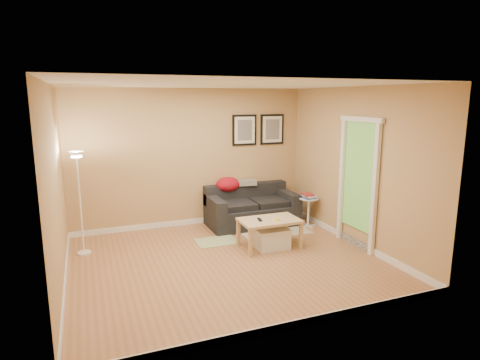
{
  "coord_description": "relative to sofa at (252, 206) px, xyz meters",
  "views": [
    {
      "loc": [
        -1.89,
        -5.44,
        2.41
      ],
      "look_at": [
        0.55,
        0.85,
        1.05
      ],
      "focal_mm": 30.38,
      "sensor_mm": 36.0,
      "label": 1
    }
  ],
  "objects": [
    {
      "name": "floor",
      "position": [
        -1.06,
        -1.53,
        -0.38
      ],
      "size": [
        4.5,
        4.5,
        0.0
      ],
      "primitive_type": "plane",
      "color": "#AE6C4A",
      "rests_on": "ground"
    },
    {
      "name": "ceiling",
      "position": [
        -1.06,
        -1.53,
        2.23
      ],
      "size": [
        4.5,
        4.5,
        0.0
      ],
      "primitive_type": "plane",
      "rotation": [
        3.14,
        0.0,
        0.0
      ],
      "color": "white",
      "rests_on": "wall_back"
    },
    {
      "name": "wall_back",
      "position": [
        -1.06,
        0.47,
        0.92
      ],
      "size": [
        4.5,
        0.0,
        4.5
      ],
      "primitive_type": "plane",
      "rotation": [
        1.57,
        0.0,
        0.0
      ],
      "color": "tan",
      "rests_on": "ground"
    },
    {
      "name": "wall_front",
      "position": [
        -1.06,
        -3.53,
        0.92
      ],
      "size": [
        4.5,
        0.0,
        4.5
      ],
      "primitive_type": "plane",
      "rotation": [
        -1.57,
        0.0,
        0.0
      ],
      "color": "tan",
      "rests_on": "ground"
    },
    {
      "name": "wall_left",
      "position": [
        -3.31,
        -1.53,
        0.92
      ],
      "size": [
        0.0,
        4.0,
        4.0
      ],
      "primitive_type": "plane",
      "rotation": [
        1.57,
        0.0,
        1.57
      ],
      "color": "tan",
      "rests_on": "ground"
    },
    {
      "name": "wall_right",
      "position": [
        1.19,
        -1.53,
        0.92
      ],
      "size": [
        0.0,
        4.0,
        4.0
      ],
      "primitive_type": "plane",
      "rotation": [
        1.57,
        0.0,
        -1.57
      ],
      "color": "tan",
      "rests_on": "ground"
    },
    {
      "name": "baseboard_back",
      "position": [
        -1.06,
        0.46,
        -0.33
      ],
      "size": [
        4.5,
        0.02,
        0.1
      ],
      "primitive_type": "cube",
      "color": "white",
      "rests_on": "ground"
    },
    {
      "name": "baseboard_front",
      "position": [
        -1.06,
        -3.52,
        -0.33
      ],
      "size": [
        4.5,
        0.02,
        0.1
      ],
      "primitive_type": "cube",
      "color": "white",
      "rests_on": "ground"
    },
    {
      "name": "baseboard_left",
      "position": [
        -3.3,
        -1.53,
        -0.33
      ],
      "size": [
        0.02,
        4.0,
        0.1
      ],
      "primitive_type": "cube",
      "color": "white",
      "rests_on": "ground"
    },
    {
      "name": "baseboard_right",
      "position": [
        1.18,
        -1.53,
        -0.33
      ],
      "size": [
        0.02,
        4.0,
        0.1
      ],
      "primitive_type": "cube",
      "color": "white",
      "rests_on": "ground"
    },
    {
      "name": "sofa",
      "position": [
        0.0,
        0.0,
        0.0
      ],
      "size": [
        1.7,
        0.9,
        0.75
      ],
      "primitive_type": null,
      "color": "black",
      "rests_on": "ground"
    },
    {
      "name": "red_throw",
      "position": [
        -0.39,
        0.3,
        0.4
      ],
      "size": [
        0.48,
        0.36,
        0.28
      ],
      "primitive_type": null,
      "color": "#AE1029",
      "rests_on": "sofa"
    },
    {
      "name": "plaid_throw",
      "position": [
        -0.02,
        0.32,
        0.41
      ],
      "size": [
        0.45,
        0.32,
        0.1
      ],
      "primitive_type": null,
      "rotation": [
        0.0,
        0.0,
        -0.14
      ],
      "color": "tan",
      "rests_on": "sofa"
    },
    {
      "name": "framed_print_left",
      "position": [
        0.02,
        0.45,
        1.43
      ],
      "size": [
        0.5,
        0.04,
        0.6
      ],
      "primitive_type": null,
      "color": "black",
      "rests_on": "wall_back"
    },
    {
      "name": "framed_print_right",
      "position": [
        0.62,
        0.45,
        1.43
      ],
      "size": [
        0.5,
        0.04,
        0.6
      ],
      "primitive_type": null,
      "color": "black",
      "rests_on": "wall_back"
    },
    {
      "name": "area_rug",
      "position": [
        0.22,
        -0.47,
        -0.37
      ],
      "size": [
        1.25,
        0.85,
        0.01
      ],
      "primitive_type": "cube",
      "color": "#C1BA99",
      "rests_on": "ground"
    },
    {
      "name": "green_runner",
      "position": [
        -0.94,
        -0.67,
        -0.37
      ],
      "size": [
        0.7,
        0.5,
        0.01
      ],
      "primitive_type": "cube",
      "color": "#668C4C",
      "rests_on": "ground"
    },
    {
      "name": "coffee_table",
      "position": [
        -0.22,
        -1.24,
        -0.13
      ],
      "size": [
        1.03,
        0.7,
        0.48
      ],
      "primitive_type": null,
      "rotation": [
        0.0,
        0.0,
        -0.12
      ],
      "color": "tan",
      "rests_on": "ground"
    },
    {
      "name": "remote_control",
      "position": [
        -0.39,
        -1.23,
        0.12
      ],
      "size": [
        0.08,
        0.17,
        0.02
      ],
      "primitive_type": "cube",
      "rotation": [
        0.0,
        0.0,
        -0.2
      ],
      "color": "black",
      "rests_on": "coffee_table"
    },
    {
      "name": "tape_roll",
      "position": [
        -0.12,
        -1.33,
        0.12
      ],
      "size": [
        0.07,
        0.07,
        0.03
      ],
      "primitive_type": "cylinder",
      "color": "yellow",
      "rests_on": "coffee_table"
    },
    {
      "name": "storage_bin",
      "position": [
        -0.19,
        -1.28,
        -0.21
      ],
      "size": [
        0.54,
        0.4,
        0.34
      ],
      "primitive_type": null,
      "color": "white",
      "rests_on": "ground"
    },
    {
      "name": "side_table",
      "position": [
        0.96,
        -0.5,
        -0.09
      ],
      "size": [
        0.37,
        0.37,
        0.57
      ],
      "primitive_type": null,
      "color": "white",
      "rests_on": "ground"
    },
    {
      "name": "book_stack",
      "position": [
        0.94,
        -0.51,
        0.23
      ],
      "size": [
        0.24,
        0.29,
        0.08
      ],
      "primitive_type": null,
      "rotation": [
        0.0,
        0.0,
        -0.15
      ],
      "color": "#2E478C",
      "rests_on": "side_table"
    },
    {
      "name": "floor_lamp",
      "position": [
        -3.06,
        -0.43,
        0.4
      ],
      "size": [
        0.21,
        0.21,
        1.64
      ],
      "primitive_type": null,
      "color": "white",
      "rests_on": "ground"
    },
    {
      "name": "doorway",
      "position": [
        1.14,
        -1.68,
        0.65
      ],
      "size": [
        0.12,
        1.01,
        2.13
      ],
      "primitive_type": null,
      "color": "white",
      "rests_on": "ground"
    }
  ]
}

